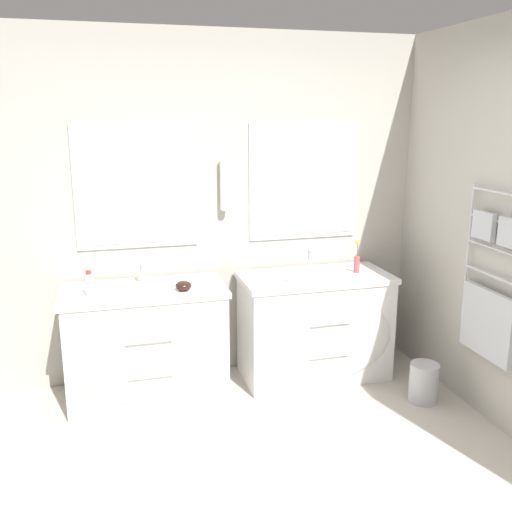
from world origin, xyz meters
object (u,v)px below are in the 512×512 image
object	(u,v)px
vanity_left	(147,344)
vanity_right	(316,327)
toiletry_bottle	(89,284)
amenity_bowl	(183,286)
waste_bin	(424,382)
flower_vase	(357,260)

from	to	relation	value
vanity_left	vanity_right	size ratio (longest dim) A/B	1.00
vanity_right	toiletry_bottle	xyz separation A→B (m)	(-1.64, -0.06, 0.48)
amenity_bowl	waste_bin	bearing A→B (deg)	-16.38
flower_vase	waste_bin	size ratio (longest dim) A/B	0.91
toiletry_bottle	vanity_left	bearing A→B (deg)	8.92
amenity_bowl	flower_vase	size ratio (longest dim) A/B	0.43
amenity_bowl	waste_bin	world-z (taller)	amenity_bowl
amenity_bowl	waste_bin	xyz separation A→B (m)	(1.63, -0.48, -0.70)
vanity_right	toiletry_bottle	world-z (taller)	toiletry_bottle
vanity_left	toiletry_bottle	bearing A→B (deg)	-171.08
toiletry_bottle	waste_bin	bearing A→B (deg)	-12.86
vanity_left	amenity_bowl	size ratio (longest dim) A/B	10.20
toiletry_bottle	amenity_bowl	distance (m)	0.63
amenity_bowl	toiletry_bottle	bearing A→B (deg)	176.77
vanity_left	toiletry_bottle	world-z (taller)	toiletry_bottle
vanity_right	waste_bin	distance (m)	0.87
vanity_left	flower_vase	size ratio (longest dim) A/B	4.40
vanity_left	amenity_bowl	xyz separation A→B (m)	(0.26, -0.09, 0.44)
toiletry_bottle	waste_bin	world-z (taller)	toiletry_bottle
vanity_right	toiletry_bottle	distance (m)	1.71
vanity_right	amenity_bowl	distance (m)	1.11
vanity_left	vanity_right	distance (m)	1.28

